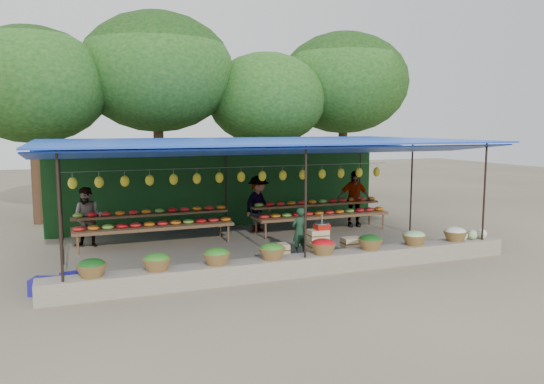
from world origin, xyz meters
name	(u,v)px	position (x,y,z in m)	size (l,w,h in m)	color
ground	(258,247)	(0.00, 0.00, 0.00)	(60.00, 60.00, 0.00)	#685C4C
stone_curb	(302,265)	(0.00, -2.75, 0.20)	(10.60, 0.55, 0.40)	slate
stall_canopy	(257,145)	(0.00, 0.06, 2.68)	(10.80, 6.60, 2.82)	black
produce_baskets	(298,249)	(-0.10, -2.75, 0.56)	(8.98, 0.58, 0.34)	brown
netting_backdrop	(224,187)	(0.00, 3.15, 1.25)	(10.60, 0.06, 2.50)	#19471D
tree_row	(213,84)	(0.50, 6.09, 4.70)	(16.51, 5.50, 7.12)	#332112
fruit_table_left	(154,222)	(-2.49, 1.35, 0.61)	(4.21, 0.95, 0.93)	#4F331F
fruit_table_right	(320,211)	(2.51, 1.35, 0.61)	(4.21, 0.95, 0.93)	#4F331F
crate_counter	(317,249)	(0.75, -1.95, 0.31)	(2.37, 0.36, 0.77)	tan
weighing_scale	(322,226)	(0.87, -1.95, 0.86)	(0.34, 0.34, 0.36)	red
vendor_seated	(299,231)	(0.65, -1.17, 0.59)	(0.43, 0.28, 1.19)	#1B3D26
customer_left	(88,217)	(-4.16, 1.71, 0.79)	(0.77, 0.60, 1.59)	slate
customer_mid	(258,204)	(0.73, 1.99, 0.85)	(1.09, 0.63, 1.69)	slate
customer_right	(354,199)	(3.82, 1.64, 0.89)	(1.04, 0.43, 1.77)	slate
blue_crate_front	(45,286)	(-5.12, -2.22, 0.16)	(0.52, 0.38, 0.31)	navy
blue_crate_back	(77,281)	(-4.55, -2.09, 0.17)	(0.55, 0.40, 0.33)	navy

